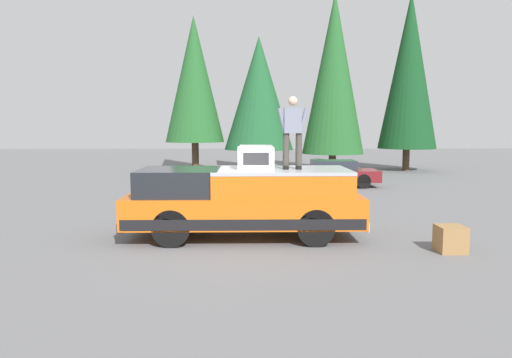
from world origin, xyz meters
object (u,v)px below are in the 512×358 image
Objects in this scene: compressor_unit at (256,157)px; person_on_truck_bed at (293,131)px; pickup_truck at (244,201)px; wooden_crate at (451,239)px; parked_car_maroon at (331,173)px.

person_on_truck_bed reaches higher than compressor_unit.
person_on_truck_bed is at bearing -94.45° from pickup_truck.
compressor_unit is 4.62m from wooden_crate.
compressor_unit reaches higher than wooden_crate.
person_on_truck_bed is (-0.05, -0.86, 0.62)m from compressor_unit.
person_on_truck_bed is 0.41× the size of parked_car_maroon.
wooden_crate is at bearing -107.83° from pickup_truck.
person_on_truck_bed is at bearing -93.06° from compressor_unit.
person_on_truck_bed is 10.15m from parked_car_maroon.
wooden_crate is at bearing -112.14° from person_on_truck_bed.
pickup_truck is 1.35× the size of parked_car_maroon.
compressor_unit reaches higher than parked_car_maroon.
wooden_crate is (-1.32, -3.24, -2.27)m from person_on_truck_bed.
parked_car_maroon reaches higher than wooden_crate.
compressor_unit is 0.20× the size of parked_car_maroon.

